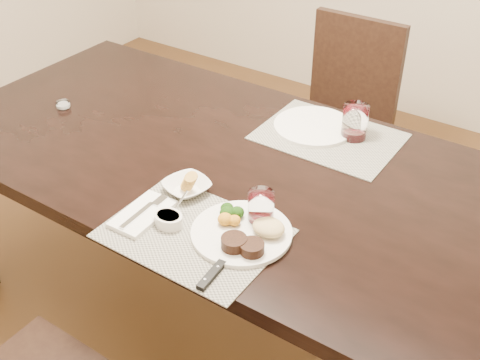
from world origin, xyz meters
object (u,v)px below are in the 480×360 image
Objects in this scene: steak_knife at (219,268)px; cracker_bowl at (187,186)px; dinner_plate at (245,232)px; far_plate at (314,126)px; wine_glass_near at (261,209)px; chair_far at (342,109)px.

cracker_bowl reaches higher than steak_knife.
cracker_bowl is (-0.26, 0.08, 0.00)m from dinner_plate.
cracker_bowl is 0.59× the size of far_plate.
dinner_plate is 0.98× the size of far_plate.
steak_knife is 0.77m from far_plate.
wine_glass_near is (-0.02, 0.22, 0.04)m from steak_knife.
cracker_bowl is at bearing 136.69° from steak_knife.
wine_glass_near is (0.29, -1.16, 0.29)m from chair_far.
chair_far is 1.29m from dinner_plate.
steak_knife reaches higher than far_plate.
far_plate is at bearing 96.14° from steak_knife.
wine_glass_near is (0.00, 0.08, 0.03)m from dinner_plate.
chair_far is at bearing 91.90° from cracker_bowl.
steak_knife is (0.31, -1.38, 0.26)m from chair_far.
chair_far is at bearing 104.30° from wine_glass_near.
dinner_plate reaches higher than far_plate.
steak_knife is 0.22m from wine_glass_near.
far_plate is (-0.13, 0.54, -0.04)m from wine_glass_near.
far_plate is (-0.13, 0.62, -0.01)m from dinner_plate.
chair_far is at bearing 105.25° from far_plate.
wine_glass_near reaches higher than dinner_plate.
far_plate is at bearing 103.21° from wine_glass_near.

